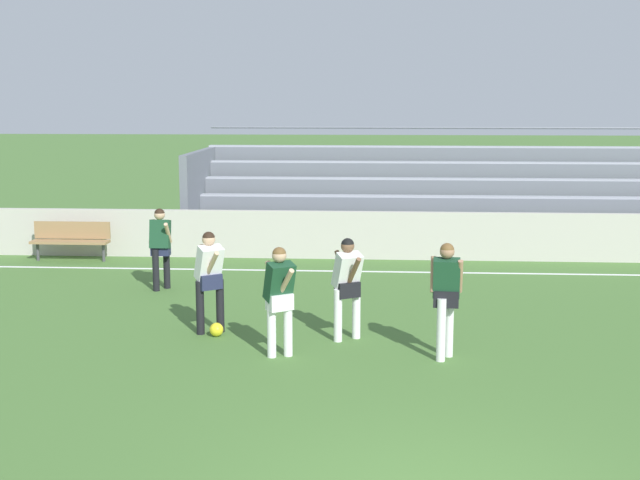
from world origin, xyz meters
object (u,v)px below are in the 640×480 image
bench_near_wall_gap (71,237)px  player_dark_pressing_high (280,292)px  bleacher_stand (537,193)px  player_white_deep_cover (347,280)px  soccer_ball (216,330)px  player_dark_challenging (446,290)px  player_white_dropping_back (209,273)px  player_dark_overlapping (160,242)px

bench_near_wall_gap → player_dark_pressing_high: size_ratio=1.10×
bench_near_wall_gap → player_dark_pressing_high: bearing=-51.0°
bleacher_stand → bench_near_wall_gap: 11.89m
bench_near_wall_gap → player_white_deep_cover: 9.00m
player_white_deep_cover → soccer_ball: 2.24m
player_white_deep_cover → player_dark_challenging: (1.44, -0.87, 0.07)m
player_dark_pressing_high → soccer_ball: (-1.13, 0.98, -0.86)m
bleacher_stand → player_dark_challenging: size_ratio=10.66×
player_white_dropping_back → player_white_deep_cover: 2.22m
player_dark_overlapping → soccer_ball: player_dark_overlapping is taller
player_dark_overlapping → bleacher_stand: bearing=37.0°
player_white_deep_cover → soccer_ball: bearing=178.5°
player_dark_pressing_high → bleacher_stand: bearing=61.8°
player_white_deep_cover → player_dark_challenging: 1.69m
bleacher_stand → player_dark_overlapping: bearing=-143.0°
bench_near_wall_gap → player_dark_overlapping: (2.85, -2.84, 0.41)m
player_dark_challenging → bench_near_wall_gap: bearing=139.3°
bench_near_wall_gap → player_white_dropping_back: size_ratio=1.09×
player_white_dropping_back → player_dark_overlapping: player_white_dropping_back is taller
player_white_dropping_back → player_white_deep_cover: bearing=-6.2°
player_white_dropping_back → bench_near_wall_gap: bearing=127.1°
player_white_deep_cover → player_dark_challenging: player_dark_challenging is taller
bleacher_stand → bench_near_wall_gap: (-11.33, -3.56, -0.71)m
player_white_dropping_back → player_dark_overlapping: size_ratio=1.02×
bleacher_stand → player_dark_challenging: bleacher_stand is taller
bench_near_wall_gap → player_dark_challenging: size_ratio=1.05×
bench_near_wall_gap → player_dark_overlapping: size_ratio=1.11×
player_dark_overlapping → player_white_deep_cover: player_dark_overlapping is taller
bleacher_stand → player_dark_challenging: bearing=-107.2°
player_dark_pressing_high → player_white_deep_cover: player_dark_pressing_high is taller
bleacher_stand → player_dark_pressing_high: size_ratio=11.17×
player_white_dropping_back → soccer_ball: 0.90m
player_white_dropping_back → soccer_ball: bearing=-55.0°
player_white_dropping_back → player_white_deep_cover: (2.21, -0.24, -0.03)m
player_dark_overlapping → player_dark_challenging: 6.64m
bench_near_wall_gap → player_dark_challenging: (8.07, -6.95, 0.47)m
player_dark_overlapping → player_dark_challenging: (5.22, -4.11, 0.06)m
bleacher_stand → player_white_deep_cover: bearing=-116.0°
player_white_dropping_back → soccer_ball: (0.13, -0.19, -0.87)m
player_dark_challenging → player_dark_pressing_high: bearing=-178.8°
bleacher_stand → soccer_ball: bleacher_stand is taller
bleacher_stand → player_dark_pressing_high: bleacher_stand is taller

